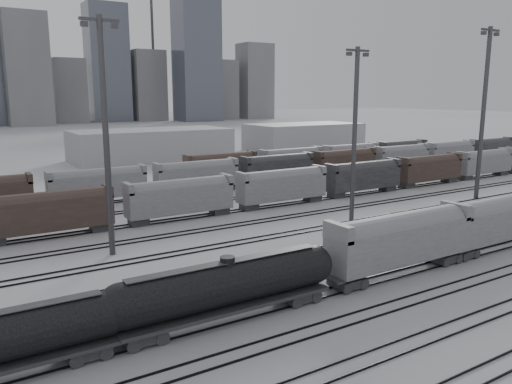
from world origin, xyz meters
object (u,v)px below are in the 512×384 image
tank_car_b (228,285)px  hopper_car_a (401,238)px  hopper_car_b (501,218)px  light_mast_c (355,134)px

tank_car_b → hopper_car_a: bearing=-0.0°
hopper_car_a → hopper_car_b: size_ratio=1.04×
hopper_car_a → light_mast_c: 19.32m
tank_car_b → hopper_car_b: (34.49, 0.00, 0.71)m
hopper_car_b → light_mast_c: light_mast_c is taller
hopper_car_a → hopper_car_b: (15.86, 0.00, -0.13)m
hopper_car_a → hopper_car_b: bearing=0.0°
hopper_car_a → light_mast_c: (8.01, 15.46, 8.38)m
hopper_car_b → light_mast_c: bearing=116.9°
hopper_car_b → tank_car_b: bearing=180.0°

